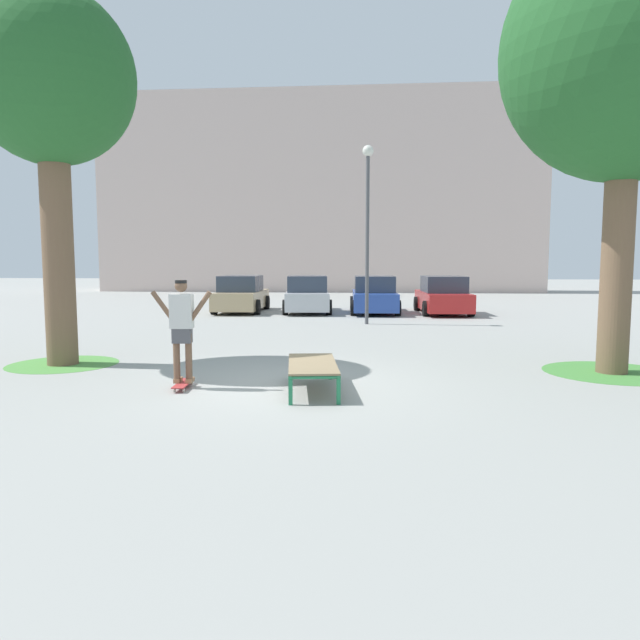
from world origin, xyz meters
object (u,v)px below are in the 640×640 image
Objects in this scene: car_tan at (241,295)px; car_blue at (374,296)px; car_red at (443,296)px; light_post at (368,208)px; skater at (182,324)px; skateboard at (183,384)px; skate_box at (312,365)px; tree_near_right at (628,52)px; car_silver at (307,295)px; tree_near_left at (51,84)px.

car_tan and car_blue have the same top height.
car_tan is 5.47m from car_blue.
light_post reaches higher than car_red.
skateboard is at bearing -86.02° from skater.
skate_box is 0.24× the size of tree_near_right.
car_silver is at bearing 119.17° from light_post.
car_blue is at bearing 62.69° from tree_near_left.
tree_near_left is at bearing -126.91° from light_post.
skateboard is 14.82m from car_blue.
light_post reaches higher than skate_box.
skate_box is 15.13m from car_tan.
car_silver is (0.54, 14.55, -0.38)m from skater.
tree_near_left reaches higher than light_post.
skate_box is 2.44× the size of skateboard.
car_silver is (0.54, 14.55, 0.61)m from skateboard.
tree_near_right reaches higher than car_blue.
car_silver is 0.75× the size of light_post.
tree_near_left reaches higher than skateboard.
car_silver is at bearing 87.87° from skater.
light_post is (2.45, -4.38, 3.13)m from car_silver.
tree_near_left is 10.76m from tree_near_right.
light_post reaches higher than skateboard.
skateboard is 6.59m from tree_near_left.
tree_near_right is 15.29m from car_silver.
car_tan is at bearing -178.51° from car_silver.
car_blue is 0.73× the size of light_post.
skateboard is 0.48× the size of skater.
skateboard is 0.19× the size of car_tan.
car_red reaches higher than skate_box.
car_tan is (-9.80, 12.49, -5.11)m from tree_near_right.
skater is 14.65m from car_tan.
car_tan is at bearing 179.06° from car_red.
tree_near_right is at bearing 14.66° from skater.
skate_box is at bearing -159.88° from tree_near_right.
light_post is at bearing 73.63° from skateboard.
car_red is (-1.59, 12.36, -5.11)m from tree_near_right.
skate_box is 2.24m from skater.
tree_near_left is (-3.15, 2.00, 4.44)m from skater.
skateboard is 0.19× the size of car_blue.
light_post reaches higher than car_tan.
car_red is at bearing -2.16° from car_silver.
light_post is (6.14, 8.17, -1.68)m from tree_near_left.
skate_box is at bearing -0.33° from skater.
car_silver is (3.69, 12.55, -4.82)m from tree_near_left.
skater is at bearing -92.13° from car_silver.
tree_near_right is (7.60, 1.99, 5.72)m from skateboard.
light_post is (2.99, 10.17, 3.75)m from skateboard.
car_silver is 5.92m from light_post.
skater is at bearing -81.37° from car_tan.
tree_near_right is 14.14m from car_blue.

